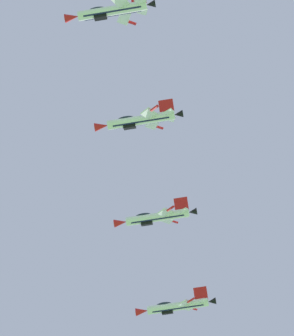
# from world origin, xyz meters

# --- Properties ---
(fighter_jet_lead) EXTENTS (15.84, 7.28, 7.71)m
(fighter_jet_lead) POSITION_xyz_m (-7.89, 12.21, 130.83)
(fighter_jet_lead) COLOR white
(fighter_jet_left_wing) EXTENTS (15.84, 6.91, 8.04)m
(fighter_jet_left_wing) POSITION_xyz_m (-1.89, 30.65, 127.58)
(fighter_jet_left_wing) COLOR white
(fighter_jet_right_wing) EXTENTS (15.84, 7.12, 7.86)m
(fighter_jet_right_wing) POSITION_xyz_m (2.28, 50.22, 129.77)
(fighter_jet_right_wing) COLOR white
(fighter_jet_left_outer) EXTENTS (15.84, 7.30, 7.70)m
(fighter_jet_left_outer) POSITION_xyz_m (7.37, 68.33, 128.15)
(fighter_jet_left_outer) COLOR white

